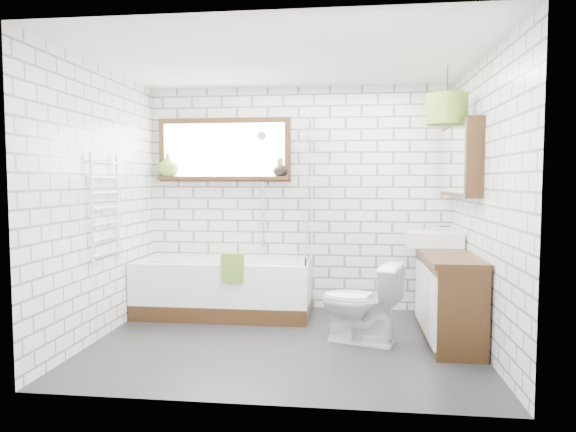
# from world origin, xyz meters

# --- Properties ---
(floor) EXTENTS (3.40, 2.60, 0.01)m
(floor) POSITION_xyz_m (0.00, 0.00, -0.01)
(floor) COLOR black
(floor) RESTS_ON ground
(ceiling) EXTENTS (3.40, 2.60, 0.01)m
(ceiling) POSITION_xyz_m (0.00, 0.00, 2.50)
(ceiling) COLOR white
(ceiling) RESTS_ON ground
(wall_back) EXTENTS (3.40, 0.01, 2.50)m
(wall_back) POSITION_xyz_m (0.00, 1.30, 1.25)
(wall_back) COLOR white
(wall_back) RESTS_ON ground
(wall_front) EXTENTS (3.40, 0.01, 2.50)m
(wall_front) POSITION_xyz_m (0.00, -1.30, 1.25)
(wall_front) COLOR white
(wall_front) RESTS_ON ground
(wall_left) EXTENTS (0.01, 2.60, 2.50)m
(wall_left) POSITION_xyz_m (-1.70, 0.00, 1.25)
(wall_left) COLOR white
(wall_left) RESTS_ON ground
(wall_right) EXTENTS (0.01, 2.60, 2.50)m
(wall_right) POSITION_xyz_m (1.70, 0.00, 1.25)
(wall_right) COLOR white
(wall_right) RESTS_ON ground
(window) EXTENTS (1.52, 0.16, 0.68)m
(window) POSITION_xyz_m (-0.85, 1.26, 1.80)
(window) COLOR black
(window) RESTS_ON wall_back
(towel_radiator) EXTENTS (0.06, 0.52, 1.00)m
(towel_radiator) POSITION_xyz_m (-1.66, 0.00, 1.20)
(towel_radiator) COLOR white
(towel_radiator) RESTS_ON wall_left
(mirror_cabinet) EXTENTS (0.16, 1.20, 0.70)m
(mirror_cabinet) POSITION_xyz_m (1.62, 0.60, 1.65)
(mirror_cabinet) COLOR black
(mirror_cabinet) RESTS_ON wall_right
(shower_riser) EXTENTS (0.02, 0.02, 1.30)m
(shower_riser) POSITION_xyz_m (-0.40, 1.26, 1.35)
(shower_riser) COLOR silver
(shower_riser) RESTS_ON wall_back
(bathtub) EXTENTS (1.86, 0.82, 0.60)m
(bathtub) POSITION_xyz_m (-0.76, 0.89, 0.30)
(bathtub) COLOR white
(bathtub) RESTS_ON floor
(shower_screen) EXTENTS (0.02, 0.72, 1.50)m
(shower_screen) POSITION_xyz_m (0.15, 0.89, 1.35)
(shower_screen) COLOR white
(shower_screen) RESTS_ON bathtub
(towel_green) EXTENTS (0.22, 0.06, 0.30)m
(towel_green) POSITION_xyz_m (-0.57, 0.48, 0.58)
(towel_green) COLOR #598227
(towel_green) RESTS_ON bathtub
(towel_beige) EXTENTS (0.21, 0.05, 0.27)m
(towel_beige) POSITION_xyz_m (-0.60, 0.48, 0.58)
(towel_beige) COLOR tan
(towel_beige) RESTS_ON bathtub
(vanity) EXTENTS (0.44, 1.38, 0.79)m
(vanity) POSITION_xyz_m (1.48, 0.31, 0.40)
(vanity) COLOR black
(vanity) RESTS_ON floor
(basin) EXTENTS (0.53, 0.47, 0.16)m
(basin) POSITION_xyz_m (1.42, 0.81, 0.87)
(basin) COLOR white
(basin) RESTS_ON vanity
(tap) EXTENTS (0.03, 0.03, 0.15)m
(tap) POSITION_xyz_m (1.58, 0.81, 0.92)
(tap) COLOR silver
(tap) RESTS_ON vanity
(toilet) EXTENTS (0.61, 0.81, 0.73)m
(toilet) POSITION_xyz_m (0.68, 0.08, 0.36)
(toilet) COLOR white
(toilet) RESTS_ON floor
(vase_olive) EXTENTS (0.28, 0.28, 0.26)m
(vase_olive) POSITION_xyz_m (-1.50, 1.23, 1.61)
(vase_olive) COLOR olive
(vase_olive) RESTS_ON window
(vase_dark) EXTENTS (0.20, 0.20, 0.17)m
(vase_dark) POSITION_xyz_m (-0.20, 1.23, 1.57)
(vase_dark) COLOR black
(vase_dark) RESTS_ON window
(bottle) EXTENTS (0.08, 0.08, 0.20)m
(bottle) POSITION_xyz_m (-0.20, 1.23, 1.58)
(bottle) COLOR olive
(bottle) RESTS_ON window
(pendant) EXTENTS (0.37, 0.37, 0.27)m
(pendant) POSITION_xyz_m (1.45, 0.38, 2.10)
(pendant) COLOR #598227
(pendant) RESTS_ON ceiling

